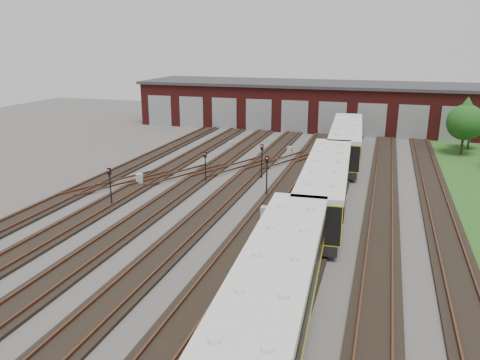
% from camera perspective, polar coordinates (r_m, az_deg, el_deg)
% --- Properties ---
extents(ground, '(120.00, 120.00, 0.00)m').
position_cam_1_polar(ground, '(31.92, -1.59, -5.47)').
color(ground, '#44423F').
rests_on(ground, ground).
extents(track_network, '(30.40, 70.00, 0.33)m').
position_cam_1_polar(track_network, '(32.45, -1.54, -4.89)').
color(track_network, black).
rests_on(track_network, ground).
extents(maintenance_shed, '(51.00, 12.50, 6.35)m').
position_cam_1_polar(maintenance_shed, '(69.19, 9.28, 9.07)').
color(maintenance_shed, '#541615').
rests_on(maintenance_shed, ground).
extents(metro_train, '(3.90, 48.65, 3.41)m').
position_cam_1_polar(metro_train, '(34.17, 10.44, -0.55)').
color(metro_train, black).
rests_on(metro_train, ground).
extents(signal_mast_0, '(0.26, 0.25, 3.02)m').
position_cam_1_polar(signal_mast_0, '(35.96, -15.57, -0.25)').
color(signal_mast_0, black).
rests_on(signal_mast_0, ground).
extents(signal_mast_1, '(0.29, 0.27, 3.13)m').
position_cam_1_polar(signal_mast_1, '(42.17, 2.68, 2.89)').
color(signal_mast_1, black).
rests_on(signal_mast_1, ground).
extents(signal_mast_2, '(0.25, 0.23, 2.76)m').
position_cam_1_polar(signal_mast_2, '(40.86, -4.25, 2.07)').
color(signal_mast_2, black).
rests_on(signal_mast_2, ground).
extents(signal_mast_3, '(0.30, 0.28, 3.32)m').
position_cam_1_polar(signal_mast_3, '(37.10, 3.29, 1.15)').
color(signal_mast_3, black).
rests_on(signal_mast_3, ground).
extents(relay_cabinet_0, '(0.72, 0.67, 0.96)m').
position_cam_1_polar(relay_cabinet_0, '(41.49, -12.15, 0.10)').
color(relay_cabinet_0, '#ABADB0').
rests_on(relay_cabinet_0, ground).
extents(relay_cabinet_1, '(0.61, 0.55, 0.86)m').
position_cam_1_polar(relay_cabinet_1, '(54.37, -1.11, 4.30)').
color(relay_cabinet_1, '#ABADB0').
rests_on(relay_cabinet_1, ground).
extents(relay_cabinet_2, '(0.64, 0.53, 1.04)m').
position_cam_1_polar(relay_cabinet_2, '(32.42, 3.12, -4.14)').
color(relay_cabinet_2, '#ABADB0').
rests_on(relay_cabinet_2, ground).
extents(relay_cabinet_3, '(0.60, 0.53, 0.89)m').
position_cam_1_polar(relay_cabinet_3, '(51.70, 6.10, 3.58)').
color(relay_cabinet_3, '#ABADB0').
rests_on(relay_cabinet_3, ground).
extents(relay_cabinet_4, '(0.70, 0.61, 1.06)m').
position_cam_1_polar(relay_cabinet_4, '(51.66, 11.70, 3.42)').
color(relay_cabinet_4, '#ABADB0').
rests_on(relay_cabinet_4, ground).
extents(tree_0, '(3.85, 3.85, 6.38)m').
position_cam_1_polar(tree_0, '(55.95, 25.82, 6.84)').
color(tree_0, '#312016').
rests_on(tree_0, ground).
extents(tree_1, '(2.92, 2.92, 4.84)m').
position_cam_1_polar(tree_1, '(59.49, 26.36, 6.28)').
color(tree_1, '#312016').
rests_on(tree_1, ground).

